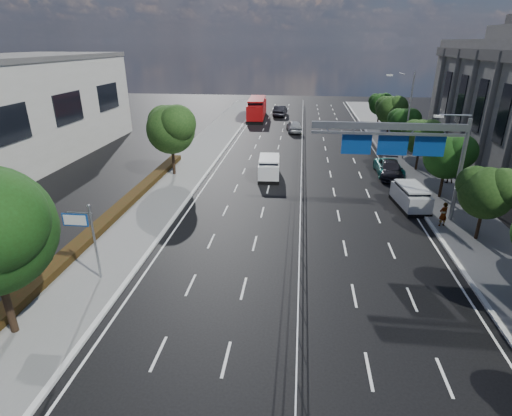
{
  "coord_description": "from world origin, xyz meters",
  "views": [
    {
      "loc": [
        -0.22,
        -17.2,
        11.76
      ],
      "look_at": [
        -2.72,
        5.06,
        2.4
      ],
      "focal_mm": 28.0,
      "sensor_mm": 36.0,
      "label": 1
    }
  ],
  "objects_px": {
    "silver_minivan": "(411,197)",
    "pedestrian_a": "(443,214)",
    "white_minivan": "(269,167)",
    "near_car_dark": "(280,111)",
    "overhead_gantry": "(405,141)",
    "red_bus": "(257,108)",
    "toilet_sign": "(84,229)",
    "parked_car_teal": "(389,167)",
    "pedestrian_b": "(449,172)",
    "parked_car_dark": "(390,169)",
    "near_car_silver": "(294,126)"
  },
  "relations": [
    {
      "from": "white_minivan",
      "to": "silver_minivan",
      "type": "relative_size",
      "value": 1.02
    },
    {
      "from": "near_car_silver",
      "to": "silver_minivan",
      "type": "relative_size",
      "value": 1.09
    },
    {
      "from": "silver_minivan",
      "to": "overhead_gantry",
      "type": "bearing_deg",
      "value": -132.88
    },
    {
      "from": "toilet_sign",
      "to": "pedestrian_b",
      "type": "relative_size",
      "value": 2.32
    },
    {
      "from": "near_car_dark",
      "to": "pedestrian_a",
      "type": "xyz_separation_m",
      "value": [
        13.43,
        -43.16,
        0.13
      ]
    },
    {
      "from": "near_car_silver",
      "to": "pedestrian_a",
      "type": "relative_size",
      "value": 2.82
    },
    {
      "from": "overhead_gantry",
      "to": "pedestrian_b",
      "type": "relative_size",
      "value": 5.47
    },
    {
      "from": "overhead_gantry",
      "to": "parked_car_teal",
      "type": "xyz_separation_m",
      "value": [
        1.56,
        10.44,
        -4.91
      ]
    },
    {
      "from": "silver_minivan",
      "to": "parked_car_teal",
      "type": "distance_m",
      "value": 8.27
    },
    {
      "from": "near_car_dark",
      "to": "toilet_sign",
      "type": "bearing_deg",
      "value": 87.62
    },
    {
      "from": "pedestrian_a",
      "to": "pedestrian_b",
      "type": "height_order",
      "value": "pedestrian_b"
    },
    {
      "from": "overhead_gantry",
      "to": "parked_car_dark",
      "type": "xyz_separation_m",
      "value": [
        1.56,
        9.76,
        -4.88
      ]
    },
    {
      "from": "near_car_silver",
      "to": "parked_car_teal",
      "type": "bearing_deg",
      "value": 109.4
    },
    {
      "from": "pedestrian_a",
      "to": "white_minivan",
      "type": "bearing_deg",
      "value": -58.91
    },
    {
      "from": "silver_minivan",
      "to": "parked_car_dark",
      "type": "relative_size",
      "value": 0.89
    },
    {
      "from": "overhead_gantry",
      "to": "red_bus",
      "type": "bearing_deg",
      "value": 110.1
    },
    {
      "from": "overhead_gantry",
      "to": "parked_car_teal",
      "type": "height_order",
      "value": "overhead_gantry"
    },
    {
      "from": "near_car_silver",
      "to": "overhead_gantry",
      "type": "bearing_deg",
      "value": 97.63
    },
    {
      "from": "white_minivan",
      "to": "pedestrian_a",
      "type": "xyz_separation_m",
      "value": [
        12.59,
        -9.65,
        0.05
      ]
    },
    {
      "from": "red_bus",
      "to": "pedestrian_a",
      "type": "height_order",
      "value": "red_bus"
    },
    {
      "from": "near_car_dark",
      "to": "silver_minivan",
      "type": "bearing_deg",
      "value": 112.43
    },
    {
      "from": "red_bus",
      "to": "pedestrian_b",
      "type": "relative_size",
      "value": 5.92
    },
    {
      "from": "near_car_dark",
      "to": "pedestrian_a",
      "type": "bearing_deg",
      "value": 112.72
    },
    {
      "from": "red_bus",
      "to": "near_car_silver",
      "type": "distance_m",
      "value": 11.83
    },
    {
      "from": "parked_car_teal",
      "to": "parked_car_dark",
      "type": "height_order",
      "value": "parked_car_dark"
    },
    {
      "from": "silver_minivan",
      "to": "pedestrian_a",
      "type": "height_order",
      "value": "pedestrian_a"
    },
    {
      "from": "overhead_gantry",
      "to": "pedestrian_a",
      "type": "height_order",
      "value": "overhead_gantry"
    },
    {
      "from": "overhead_gantry",
      "to": "silver_minivan",
      "type": "bearing_deg",
      "value": 54.28
    },
    {
      "from": "near_car_dark",
      "to": "pedestrian_a",
      "type": "height_order",
      "value": "pedestrian_a"
    },
    {
      "from": "red_bus",
      "to": "overhead_gantry",
      "type": "bearing_deg",
      "value": -72.21
    },
    {
      "from": "parked_car_dark",
      "to": "pedestrian_a",
      "type": "height_order",
      "value": "pedestrian_a"
    },
    {
      "from": "pedestrian_b",
      "to": "parked_car_dark",
      "type": "bearing_deg",
      "value": -18.41
    },
    {
      "from": "overhead_gantry",
      "to": "parked_car_teal",
      "type": "bearing_deg",
      "value": 81.5
    },
    {
      "from": "red_bus",
      "to": "parked_car_teal",
      "type": "relative_size",
      "value": 2.23
    },
    {
      "from": "near_car_dark",
      "to": "silver_minivan",
      "type": "relative_size",
      "value": 1.18
    },
    {
      "from": "red_bus",
      "to": "pedestrian_b",
      "type": "distance_m",
      "value": 36.95
    },
    {
      "from": "white_minivan",
      "to": "red_bus",
      "type": "relative_size",
      "value": 0.41
    },
    {
      "from": "white_minivan",
      "to": "toilet_sign",
      "type": "bearing_deg",
      "value": -116.44
    },
    {
      "from": "red_bus",
      "to": "silver_minivan",
      "type": "height_order",
      "value": "red_bus"
    },
    {
      "from": "red_bus",
      "to": "near_car_silver",
      "type": "relative_size",
      "value": 2.31
    },
    {
      "from": "silver_minivan",
      "to": "parked_car_teal",
      "type": "xyz_separation_m",
      "value": [
        0.0,
        8.27,
        -0.17
      ]
    },
    {
      "from": "white_minivan",
      "to": "near_car_dark",
      "type": "relative_size",
      "value": 0.86
    },
    {
      "from": "pedestrian_a",
      "to": "red_bus",
      "type": "bearing_deg",
      "value": -88.4
    },
    {
      "from": "near_car_dark",
      "to": "parked_car_dark",
      "type": "height_order",
      "value": "near_car_dark"
    },
    {
      "from": "silver_minivan",
      "to": "pedestrian_a",
      "type": "xyz_separation_m",
      "value": [
        1.3,
        -3.48,
        0.13
      ]
    },
    {
      "from": "toilet_sign",
      "to": "red_bus",
      "type": "height_order",
      "value": "toilet_sign"
    },
    {
      "from": "near_car_silver",
      "to": "red_bus",
      "type": "bearing_deg",
      "value": -64.91
    },
    {
      "from": "silver_minivan",
      "to": "parked_car_teal",
      "type": "relative_size",
      "value": 0.89
    },
    {
      "from": "near_car_dark",
      "to": "parked_car_teal",
      "type": "bearing_deg",
      "value": 116.55
    },
    {
      "from": "overhead_gantry",
      "to": "parked_car_dark",
      "type": "bearing_deg",
      "value": 80.92
    }
  ]
}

